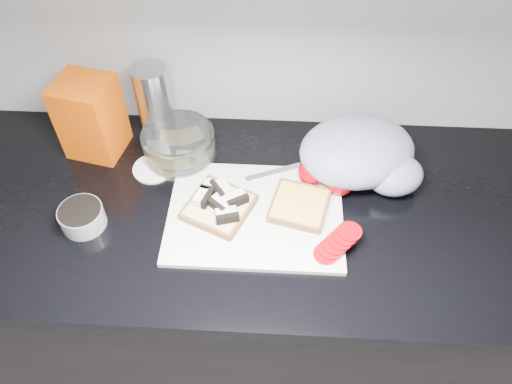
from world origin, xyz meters
TOP-DOWN VIEW (x-y plane):
  - base_cabinet at (0.00, 1.20)m, footprint 3.50×0.60m
  - countertop at (0.00, 1.20)m, footprint 3.50×0.64m
  - cutting_board at (0.13, 1.17)m, footprint 0.40×0.30m
  - bread_left at (0.04, 1.17)m, footprint 0.19×0.19m
  - bread_right at (0.23, 1.19)m, footprint 0.16×0.16m
  - tomato_slices at (0.31, 1.08)m, footprint 0.12×0.11m
  - knife at (0.22, 1.32)m, footprint 0.20×0.10m
  - seed_tub at (-0.26, 1.12)m, footprint 0.10×0.10m
  - tub_lid at (-0.13, 1.30)m, footprint 0.10×0.10m
  - glass_bowl at (-0.07, 1.35)m, footprint 0.18×0.18m
  - bread_bag at (-0.29, 1.37)m, footprint 0.15×0.15m
  - steel_canister at (-0.14, 1.43)m, footprint 0.09×0.09m
  - grocery_bag at (0.38, 1.32)m, footprint 0.34×0.30m
  - whole_tomatoes at (0.29, 1.27)m, footprint 0.13×0.10m

SIDE VIEW (x-z plane):
  - base_cabinet at x=0.00m, z-range 0.00..0.86m
  - countertop at x=0.00m, z-range 0.86..0.90m
  - tub_lid at x=-0.13m, z-range 0.90..0.91m
  - cutting_board at x=0.13m, z-range 0.90..0.91m
  - knife at x=0.22m, z-range 0.91..0.92m
  - bread_right at x=0.23m, z-range 0.91..0.93m
  - tomato_slices at x=0.31m, z-range 0.91..0.94m
  - bread_left at x=0.04m, z-range 0.90..0.95m
  - seed_tub at x=-0.26m, z-range 0.90..0.95m
  - whole_tomatoes at x=0.29m, z-range 0.90..0.97m
  - glass_bowl at x=-0.07m, z-range 0.90..0.98m
  - grocery_bag at x=0.38m, z-range 0.90..1.02m
  - bread_bag at x=-0.29m, z-range 0.90..1.10m
  - steel_canister at x=-0.14m, z-range 0.90..1.11m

